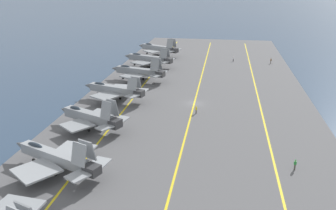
{
  "coord_description": "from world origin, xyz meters",
  "views": [
    {
      "loc": [
        -76.61,
        -6.17,
        27.79
      ],
      "look_at": [
        -8.89,
        4.68,
        2.9
      ],
      "focal_mm": 38.0,
      "sensor_mm": 36.0,
      "label": 1
    }
  ],
  "objects_px": {
    "parked_jet_second": "(56,157)",
    "parked_jet_fifth": "(138,71)",
    "parked_jet_sixth": "(148,59)",
    "crew_yellow_vest": "(196,109)",
    "parked_jet_seventh": "(158,48)",
    "crew_white_vest": "(233,59)",
    "parked_jet_third": "(90,116)",
    "parked_jet_fourth": "(114,90)",
    "crew_green_vest": "(295,164)",
    "crew_brown_vest": "(271,61)"
  },
  "relations": [
    {
      "from": "parked_jet_fifth",
      "to": "crew_yellow_vest",
      "type": "height_order",
      "value": "parked_jet_fifth"
    },
    {
      "from": "parked_jet_sixth",
      "to": "parked_jet_second",
      "type": "bearing_deg",
      "value": -179.85
    },
    {
      "from": "parked_jet_second",
      "to": "parked_jet_sixth",
      "type": "bearing_deg",
      "value": 0.15
    },
    {
      "from": "parked_jet_seventh",
      "to": "crew_brown_vest",
      "type": "bearing_deg",
      "value": -98.86
    },
    {
      "from": "parked_jet_fourth",
      "to": "crew_white_vest",
      "type": "distance_m",
      "value": 53.49
    },
    {
      "from": "parked_jet_sixth",
      "to": "crew_yellow_vest",
      "type": "distance_m",
      "value": 43.05
    },
    {
      "from": "parked_jet_fourth",
      "to": "crew_brown_vest",
      "type": "distance_m",
      "value": 60.14
    },
    {
      "from": "parked_jet_sixth",
      "to": "crew_white_vest",
      "type": "relative_size",
      "value": 10.37
    },
    {
      "from": "crew_brown_vest",
      "to": "crew_white_vest",
      "type": "bearing_deg",
      "value": 85.61
    },
    {
      "from": "parked_jet_third",
      "to": "crew_yellow_vest",
      "type": "height_order",
      "value": "parked_jet_third"
    },
    {
      "from": "parked_jet_fifth",
      "to": "crew_brown_vest",
      "type": "distance_m",
      "value": 47.52
    },
    {
      "from": "parked_jet_fourth",
      "to": "crew_green_vest",
      "type": "distance_m",
      "value": 44.7
    },
    {
      "from": "parked_jet_third",
      "to": "parked_jet_fourth",
      "type": "distance_m",
      "value": 16.39
    },
    {
      "from": "parked_jet_seventh",
      "to": "parked_jet_fourth",
      "type": "bearing_deg",
      "value": 179.05
    },
    {
      "from": "parked_jet_fifth",
      "to": "parked_jet_seventh",
      "type": "bearing_deg",
      "value": 1.18
    },
    {
      "from": "crew_yellow_vest",
      "to": "crew_white_vest",
      "type": "height_order",
      "value": "crew_yellow_vest"
    },
    {
      "from": "parked_jet_fourth",
      "to": "crew_brown_vest",
      "type": "height_order",
      "value": "parked_jet_fourth"
    },
    {
      "from": "parked_jet_second",
      "to": "crew_brown_vest",
      "type": "xyz_separation_m",
      "value": [
        76.89,
        -39.18,
        -1.38
      ]
    },
    {
      "from": "parked_jet_second",
      "to": "parked_jet_fourth",
      "type": "bearing_deg",
      "value": 1.92
    },
    {
      "from": "parked_jet_seventh",
      "to": "crew_white_vest",
      "type": "distance_m",
      "value": 27.64
    },
    {
      "from": "parked_jet_sixth",
      "to": "parked_jet_seventh",
      "type": "bearing_deg",
      "value": 0.2
    },
    {
      "from": "parked_jet_seventh",
      "to": "parked_jet_second",
      "type": "bearing_deg",
      "value": -179.84
    },
    {
      "from": "parked_jet_third",
      "to": "crew_white_vest",
      "type": "xyz_separation_m",
      "value": [
        61.98,
        -27.63,
        -1.55
      ]
    },
    {
      "from": "crew_brown_vest",
      "to": "crew_green_vest",
      "type": "distance_m",
      "value": 71.0
    },
    {
      "from": "crew_yellow_vest",
      "to": "crew_white_vest",
      "type": "bearing_deg",
      "value": -9.34
    },
    {
      "from": "parked_jet_second",
      "to": "parked_jet_fourth",
      "type": "relative_size",
      "value": 1.06
    },
    {
      "from": "parked_jet_second",
      "to": "parked_jet_fifth",
      "type": "height_order",
      "value": "parked_jet_fifth"
    },
    {
      "from": "parked_jet_seventh",
      "to": "crew_brown_vest",
      "type": "relative_size",
      "value": 9.82
    },
    {
      "from": "crew_brown_vest",
      "to": "crew_white_vest",
      "type": "xyz_separation_m",
      "value": [
        0.95,
        12.34,
        -0.04
      ]
    },
    {
      "from": "parked_jet_fourth",
      "to": "parked_jet_second",
      "type": "bearing_deg",
      "value": -178.08
    },
    {
      "from": "parked_jet_third",
      "to": "parked_jet_sixth",
      "type": "height_order",
      "value": "parked_jet_third"
    },
    {
      "from": "crew_yellow_vest",
      "to": "crew_green_vest",
      "type": "distance_m",
      "value": 26.67
    },
    {
      "from": "parked_jet_fifth",
      "to": "parked_jet_sixth",
      "type": "height_order",
      "value": "parked_jet_fifth"
    },
    {
      "from": "crew_white_vest",
      "to": "parked_jet_sixth",
      "type": "bearing_deg",
      "value": 114.27
    },
    {
      "from": "parked_jet_second",
      "to": "parked_jet_third",
      "type": "xyz_separation_m",
      "value": [
        15.86,
        0.78,
        0.12
      ]
    },
    {
      "from": "crew_brown_vest",
      "to": "crew_green_vest",
      "type": "xyz_separation_m",
      "value": [
        -70.88,
        4.12,
        -0.02
      ]
    },
    {
      "from": "parked_jet_sixth",
      "to": "crew_brown_vest",
      "type": "xyz_separation_m",
      "value": [
        11.24,
        -39.36,
        -1.78
      ]
    },
    {
      "from": "parked_jet_fifth",
      "to": "crew_green_vest",
      "type": "relative_size",
      "value": 9.66
    },
    {
      "from": "crew_brown_vest",
      "to": "parked_jet_second",
      "type": "bearing_deg",
      "value": 153.0
    },
    {
      "from": "crew_yellow_vest",
      "to": "crew_green_vest",
      "type": "height_order",
      "value": "crew_yellow_vest"
    },
    {
      "from": "parked_jet_second",
      "to": "parked_jet_third",
      "type": "bearing_deg",
      "value": 2.83
    },
    {
      "from": "parked_jet_second",
      "to": "crew_white_vest",
      "type": "height_order",
      "value": "parked_jet_second"
    },
    {
      "from": "parked_jet_third",
      "to": "parked_jet_sixth",
      "type": "relative_size",
      "value": 0.87
    },
    {
      "from": "parked_jet_third",
      "to": "parked_jet_seventh",
      "type": "xyz_separation_m",
      "value": [
        67.18,
        -0.55,
        0.32
      ]
    },
    {
      "from": "crew_white_vest",
      "to": "parked_jet_fifth",
      "type": "bearing_deg",
      "value": 137.13
    },
    {
      "from": "crew_brown_vest",
      "to": "parked_jet_fourth",
      "type": "bearing_deg",
      "value": 137.95
    },
    {
      "from": "parked_jet_fourth",
      "to": "parked_jet_seventh",
      "type": "bearing_deg",
      "value": -0.95
    },
    {
      "from": "parked_jet_third",
      "to": "crew_green_vest",
      "type": "distance_m",
      "value": 37.21
    },
    {
      "from": "parked_jet_sixth",
      "to": "parked_jet_seventh",
      "type": "height_order",
      "value": "parked_jet_seventh"
    },
    {
      "from": "crew_white_vest",
      "to": "crew_yellow_vest",
      "type": "bearing_deg",
      "value": 170.66
    }
  ]
}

